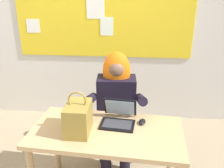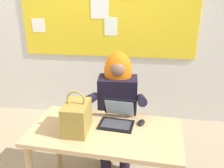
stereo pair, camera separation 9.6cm
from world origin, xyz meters
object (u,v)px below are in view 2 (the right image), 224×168
desk_main (105,139)px  laptop (118,118)px  person_costumed (117,100)px  computer_mouse (141,122)px  chair_at_desk (117,113)px  handbag (77,117)px

desk_main → laptop: bearing=57.2°
desk_main → laptop: (0.09, 0.14, 0.14)m
person_costumed → computer_mouse: person_costumed is taller
desk_main → person_costumed: bearing=85.8°
chair_at_desk → person_costumed: person_costumed is taller
laptop → chair_at_desk: bearing=102.0°
chair_at_desk → handbag: size_ratio=2.38×
handbag → chair_at_desk: bearing=70.1°
desk_main → handbag: 0.33m
person_costumed → computer_mouse: 0.51m
person_costumed → computer_mouse: bearing=28.8°
desk_main → handbag: (-0.24, -0.04, 0.23)m
computer_mouse → handbag: bearing=-148.5°
person_costumed → laptop: (0.05, -0.43, 0.03)m
chair_at_desk → person_costumed: 0.27m
chair_at_desk → laptop: laptop is taller
computer_mouse → laptop: bearing=-167.5°
desk_main → person_costumed: 0.59m
person_costumed → handbag: size_ratio=3.30×
laptop → computer_mouse: (0.22, -0.00, -0.03)m
desk_main → computer_mouse: size_ratio=13.16×
computer_mouse → handbag: 0.59m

